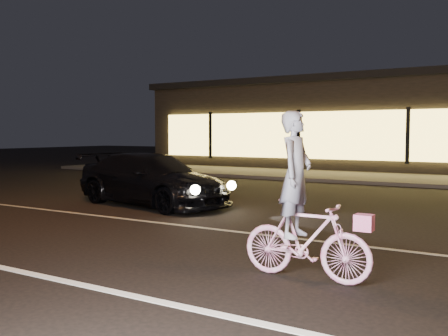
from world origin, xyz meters
The scene contains 7 objects.
ground centered at (0.00, 0.00, 0.00)m, with size 90.00×90.00×0.00m, color black.
lane_stripe_near centered at (0.00, -1.50, 0.00)m, with size 60.00×0.12×0.01m, color silver.
lane_stripe_far centered at (0.00, 2.00, 0.00)m, with size 60.00×0.10×0.01m, color gray.
sidewalk centered at (0.00, 13.00, 0.06)m, with size 30.00×4.00×0.12m, color #383533.
storefront centered at (0.00, 18.97, 2.15)m, with size 25.40×8.42×4.20m.
cyclist centered at (1.61, -0.03, 0.69)m, with size 1.55×0.53×1.95m.
sedan centered at (-3.68, 3.79, 0.61)m, with size 4.44×2.46×1.22m.
Camera 1 is at (3.72, -5.37, 1.69)m, focal length 40.00 mm.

